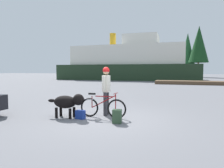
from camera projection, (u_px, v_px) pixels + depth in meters
ground_plane at (106, 119)px, 7.02m from camera, size 160.00×160.00×0.00m
bicycle at (102, 107)px, 7.20m from camera, size 1.72×0.44×0.90m
person_cyclist at (106, 86)px, 7.57m from camera, size 0.32×0.53×1.81m
dog at (68, 102)px, 7.20m from camera, size 1.43×0.53×0.86m
backpack at (117, 116)px, 6.45m from camera, size 0.30×0.22×0.44m
handbag_pannier at (80, 115)px, 7.03m from camera, size 0.34×0.22×0.30m
dock_pier at (212, 83)px, 23.11m from camera, size 12.64×2.07×0.40m
ferry_boat at (129, 63)px, 35.54m from camera, size 23.36×8.74×8.16m
pine_tree_far_left at (115, 55)px, 55.30m from camera, size 2.90×2.90×9.47m
pine_tree_center at (187, 50)px, 48.90m from camera, size 3.74×3.74×10.50m
pine_tree_far_right at (199, 44)px, 45.81m from camera, size 4.38×4.38×11.59m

